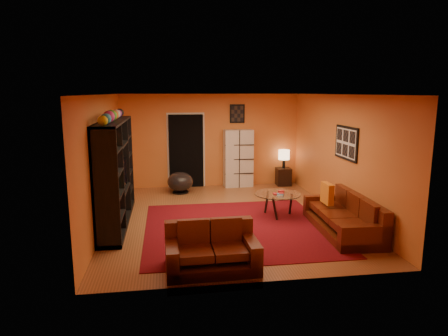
{
  "coord_description": "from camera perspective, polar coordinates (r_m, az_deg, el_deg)",
  "views": [
    {
      "loc": [
        -1.26,
        -8.12,
        2.65
      ],
      "look_at": [
        -0.05,
        0.1,
        1.06
      ],
      "focal_mm": 32.0,
      "sensor_mm": 36.0,
      "label": 1
    }
  ],
  "objects": [
    {
      "name": "doorway",
      "position": [
        11.21,
        -5.43,
        2.41
      ],
      "size": [
        0.95,
        0.1,
        2.04
      ],
      "primitive_type": "cube",
      "color": "black",
      "rests_on": "floor"
    },
    {
      "name": "side_table",
      "position": [
        11.62,
        8.48,
        -1.22
      ],
      "size": [
        0.42,
        0.42,
        0.5
      ],
      "primitive_type": "cube",
      "rotation": [
        0.0,
        0.0,
        -0.05
      ],
      "color": "black",
      "rests_on": "floor"
    },
    {
      "name": "entertainment_unit",
      "position": [
        8.34,
        -15.22,
        -0.63
      ],
      "size": [
        0.45,
        3.0,
        2.1
      ],
      "primitive_type": "cube",
      "color": "black",
      "rests_on": "floor"
    },
    {
      "name": "wall_front",
      "position": [
        5.44,
        5.26,
        -3.6
      ],
      "size": [
        6.0,
        0.0,
        6.0
      ],
      "primitive_type": "plane",
      "rotation": [
        -1.57,
        0.0,
        0.0
      ],
      "color": "orange",
      "rests_on": "floor"
    },
    {
      "name": "rug",
      "position": [
        7.99,
        1.91,
        -8.51
      ],
      "size": [
        3.6,
        3.6,
        0.01
      ],
      "primitive_type": "cube",
      "color": "#520911",
      "rests_on": "floor"
    },
    {
      "name": "wall_left",
      "position": [
        8.32,
        -16.84,
        1.02
      ],
      "size": [
        0.0,
        6.0,
        6.0
      ],
      "primitive_type": "plane",
      "rotation": [
        1.57,
        0.0,
        1.57
      ],
      "color": "orange",
      "rests_on": "floor"
    },
    {
      "name": "wall_art_right",
      "position": [
        8.73,
        17.08,
        3.43
      ],
      "size": [
        0.03,
        1.0,
        0.7
      ],
      "primitive_type": "cube",
      "color": "black",
      "rests_on": "wall_right"
    },
    {
      "name": "wall_back",
      "position": [
        11.27,
        -1.9,
        3.93
      ],
      "size": [
        6.0,
        0.0,
        6.0
      ],
      "primitive_type": "plane",
      "rotation": [
        1.57,
        0.0,
        0.0
      ],
      "color": "orange",
      "rests_on": "floor"
    },
    {
      "name": "loveseat",
      "position": [
        6.2,
        -1.85,
        -11.59
      ],
      "size": [
        1.4,
        0.86,
        0.85
      ],
      "rotation": [
        0.0,
        0.0,
        1.6
      ],
      "color": "#461409",
      "rests_on": "rug"
    },
    {
      "name": "wall_right",
      "position": [
        9.05,
        16.29,
        1.8
      ],
      "size": [
        0.0,
        6.0,
        6.0
      ],
      "primitive_type": "plane",
      "rotation": [
        1.57,
        0.0,
        -1.57
      ],
      "color": "orange",
      "rests_on": "floor"
    },
    {
      "name": "table_lamp",
      "position": [
        11.5,
        8.57,
        1.82
      ],
      "size": [
        0.32,
        0.32,
        0.53
      ],
      "color": "black",
      "rests_on": "side_table"
    },
    {
      "name": "sofa",
      "position": [
        8.06,
        17.07,
        -6.73
      ],
      "size": [
        0.98,
        2.19,
        0.85
      ],
      "rotation": [
        0.0,
        0.0,
        -0.05
      ],
      "color": "#461409",
      "rests_on": "rug"
    },
    {
      "name": "ceiling",
      "position": [
        8.22,
        0.44,
        10.47
      ],
      "size": [
        6.0,
        6.0,
        0.0
      ],
      "primitive_type": "plane",
      "rotation": [
        3.14,
        0.0,
        0.0
      ],
      "color": "white",
      "rests_on": "wall_back"
    },
    {
      "name": "tv",
      "position": [
        8.35,
        -14.85,
        -0.96
      ],
      "size": [
        0.96,
        0.13,
        0.55
      ],
      "primitive_type": "imported",
      "rotation": [
        0.0,
        0.0,
        1.57
      ],
      "color": "black",
      "rests_on": "entertainment_unit"
    },
    {
      "name": "coffee_table",
      "position": [
        8.67,
        7.67,
        -3.95
      ],
      "size": [
        0.99,
        0.99,
        0.49
      ],
      "rotation": [
        0.0,
        0.0,
        0.08
      ],
      "color": "silver",
      "rests_on": "floor"
    },
    {
      "name": "throw_pillow",
      "position": [
        8.35,
        14.52,
        -3.54
      ],
      "size": [
        0.12,
        0.42,
        0.42
      ],
      "primitive_type": "cube",
      "color": "orange",
      "rests_on": "sofa"
    },
    {
      "name": "wall_art_back",
      "position": [
        11.29,
        1.9,
        7.77
      ],
      "size": [
        0.42,
        0.03,
        0.52
      ],
      "primitive_type": "cube",
      "color": "black",
      "rests_on": "wall_back"
    },
    {
      "name": "floor",
      "position": [
        8.63,
        0.42,
        -7.06
      ],
      "size": [
        6.0,
        6.0,
        0.0
      ],
      "primitive_type": "plane",
      "color": "brown",
      "rests_on": "ground"
    },
    {
      "name": "storage_cabinet",
      "position": [
        11.25,
        2.05,
        1.38
      ],
      "size": [
        0.83,
        0.41,
        1.61
      ],
      "primitive_type": "cube",
      "rotation": [
        0.0,
        0.0,
        0.06
      ],
      "color": "silver",
      "rests_on": "floor"
    },
    {
      "name": "bowl_chair",
      "position": [
        10.66,
        -6.27,
        -1.98
      ],
      "size": [
        0.68,
        0.68,
        0.56
      ],
      "color": "black",
      "rests_on": "floor"
    }
  ]
}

